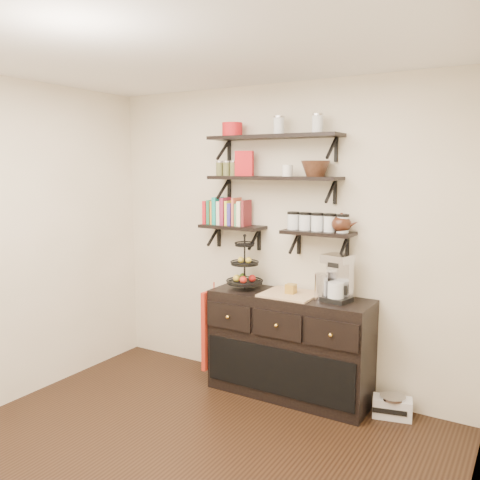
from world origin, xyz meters
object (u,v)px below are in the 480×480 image
at_px(sideboard, 289,345).
at_px(radio, 392,407).
at_px(coffee_maker, 338,279).
at_px(fruit_stand, 245,271).

height_order(sideboard, radio, sideboard).
relative_size(coffee_maker, radio, 1.18).
xyz_separation_m(sideboard, radio, (0.88, 0.06, -0.36)).
relative_size(fruit_stand, coffee_maker, 1.22).
height_order(sideboard, fruit_stand, fruit_stand).
bearing_deg(radio, coffee_maker, 170.59).
relative_size(sideboard, coffee_maker, 3.62).
xyz_separation_m(sideboard, fruit_stand, (-0.44, 0.00, 0.61)).
bearing_deg(fruit_stand, sideboard, -0.41).
height_order(coffee_maker, radio, coffee_maker).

